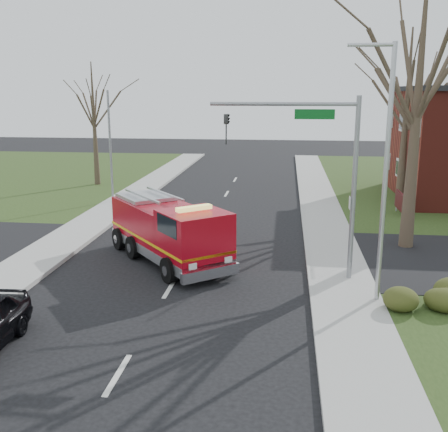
# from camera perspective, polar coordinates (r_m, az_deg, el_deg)

# --- Properties ---
(ground) EXTENTS (120.00, 120.00, 0.00)m
(ground) POSITION_cam_1_polar(r_m,az_deg,el_deg) (19.21, -5.91, -7.82)
(ground) COLOR black
(ground) RESTS_ON ground
(sidewalk_right) EXTENTS (2.40, 80.00, 0.15)m
(sidewalk_right) POSITION_cam_1_polar(r_m,az_deg,el_deg) (18.87, 12.99, -8.26)
(sidewalk_right) COLOR #A0A19B
(sidewalk_right) RESTS_ON ground
(sidewalk_left) EXTENTS (2.40, 80.00, 0.15)m
(sidewalk_left) POSITION_cam_1_polar(r_m,az_deg,el_deg) (21.37, -22.46, -6.36)
(sidewalk_left) COLOR #A0A19B
(sidewalk_left) RESTS_ON ground
(health_center_sign) EXTENTS (0.12, 2.00, 1.40)m
(health_center_sign) POSITION_cam_1_polar(r_m,az_deg,el_deg) (31.22, 18.59, 1.53)
(health_center_sign) COLOR #420F12
(health_center_sign) RESTS_ON ground
(hedge_corner) EXTENTS (2.80, 2.00, 0.90)m
(hedge_corner) POSITION_cam_1_polar(r_m,az_deg,el_deg) (18.31, 22.22, -7.93)
(hedge_corner) COLOR #2B3413
(hedge_corner) RESTS_ON lawn_right
(bare_tree_near) EXTENTS (6.00, 6.00, 12.00)m
(bare_tree_near) POSITION_cam_1_polar(r_m,az_deg,el_deg) (24.07, 20.50, 13.74)
(bare_tree_near) COLOR #3F3125
(bare_tree_near) RESTS_ON ground
(bare_tree_far) EXTENTS (5.25, 5.25, 10.50)m
(bare_tree_far) POSITION_cam_1_polar(r_m,az_deg,el_deg) (33.18, 19.33, 11.92)
(bare_tree_far) COLOR #3F3125
(bare_tree_far) RESTS_ON ground
(bare_tree_left) EXTENTS (4.50, 4.50, 9.00)m
(bare_tree_left) POSITION_cam_1_polar(r_m,az_deg,el_deg) (40.02, -14.02, 11.07)
(bare_tree_left) COLOR #3F3125
(bare_tree_left) RESTS_ON ground
(traffic_signal_mast) EXTENTS (5.29, 0.18, 6.80)m
(traffic_signal_mast) POSITION_cam_1_polar(r_m,az_deg,el_deg) (19.11, 10.29, 6.51)
(traffic_signal_mast) COLOR gray
(traffic_signal_mast) RESTS_ON ground
(streetlight_pole) EXTENTS (1.48, 0.16, 8.40)m
(streetlight_pole) POSITION_cam_1_polar(r_m,az_deg,el_deg) (17.39, 17.03, 4.96)
(streetlight_pole) COLOR #B7BABF
(streetlight_pole) RESTS_ON ground
(utility_pole_far) EXTENTS (0.14, 0.14, 7.00)m
(utility_pole_far) POSITION_cam_1_polar(r_m,az_deg,el_deg) (33.44, -12.26, 7.23)
(utility_pole_far) COLOR gray
(utility_pole_far) RESTS_ON ground
(fire_engine) EXTENTS (6.13, 6.80, 2.77)m
(fire_engine) POSITION_cam_1_polar(r_m,az_deg,el_deg) (21.76, -5.99, -1.79)
(fire_engine) COLOR #9F0715
(fire_engine) RESTS_ON ground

